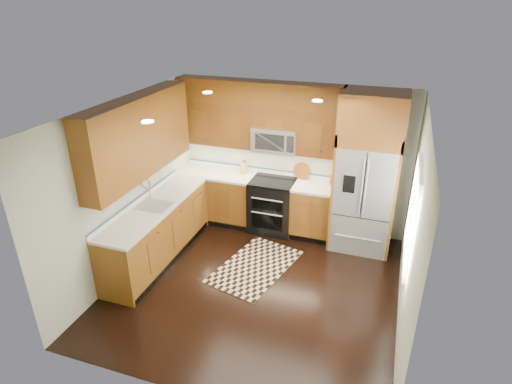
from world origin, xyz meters
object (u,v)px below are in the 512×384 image
(range, at_px, (272,205))
(rug, at_px, (255,266))
(utensil_crock, at_px, (333,179))
(refrigerator, at_px, (367,174))
(knife_block, at_px, (244,168))

(range, bearing_deg, rug, -85.45)
(rug, bearing_deg, utensil_crock, 71.02)
(refrigerator, relative_size, utensil_crock, 8.41)
(range, distance_m, utensil_crock, 1.17)
(knife_block, bearing_deg, range, -18.14)
(rug, xyz_separation_m, utensil_crock, (0.90, 1.42, 1.04))
(range, relative_size, rug, 0.62)
(knife_block, bearing_deg, utensil_crock, 0.14)
(rug, relative_size, utensil_crock, 4.93)
(range, xyz_separation_m, knife_block, (-0.59, 0.19, 0.57))
(refrigerator, xyz_separation_m, knife_block, (-2.14, 0.23, -0.26))
(refrigerator, bearing_deg, knife_block, 173.81)
(range, height_order, knife_block, knife_block)
(utensil_crock, bearing_deg, refrigerator, -23.26)
(rug, relative_size, knife_block, 6.07)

